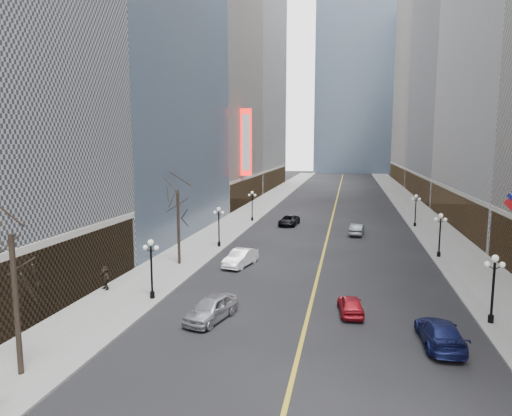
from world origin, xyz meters
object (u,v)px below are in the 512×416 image
at_px(car_sb_near, 440,333).
at_px(streetlamp_east_1, 494,282).
at_px(car_sb_mid, 351,305).
at_px(car_sb_far, 357,229).
at_px(streetlamp_west_3, 252,203).
at_px(car_nb_far, 289,220).
at_px(car_nb_mid, 241,258).
at_px(streetlamp_east_3, 416,207).
at_px(streetlamp_west_1, 151,263).
at_px(streetlamp_west_2, 219,223).
at_px(car_nb_near, 211,308).
at_px(streetlamp_east_2, 440,230).

bearing_deg(car_sb_near, streetlamp_east_1, -137.34).
distance_m(car_sb_mid, car_sb_far, 28.52).
xyz_separation_m(streetlamp_west_3, car_nb_far, (5.92, -2.10, -2.18)).
bearing_deg(streetlamp_west_3, car_nb_mid, -80.43).
bearing_deg(car_sb_near, car_sb_mid, -41.28).
relative_size(streetlamp_east_3, car_nb_mid, 0.92).
xyz_separation_m(car_nb_far, car_sb_far, (9.54, -5.28, 0.03)).
relative_size(streetlamp_east_3, streetlamp_west_1, 1.00).
height_order(streetlamp_west_2, car_sb_far, streetlamp_west_2).
distance_m(streetlamp_west_2, car_sb_far, 18.88).
height_order(streetlamp_west_1, car_sb_mid, streetlamp_west_1).
bearing_deg(car_nb_near, streetlamp_east_3, 79.97).
distance_m(streetlamp_east_1, car_nb_near, 18.42).
distance_m(streetlamp_west_1, car_sb_mid, 14.82).
xyz_separation_m(streetlamp_west_1, car_sb_mid, (14.65, 0.11, -2.24)).
xyz_separation_m(streetlamp_west_3, car_sb_near, (19.76, -39.93, -2.14)).
distance_m(streetlamp_east_3, car_nb_near, 42.95).
relative_size(car_sb_mid, car_sb_far, 0.86).
bearing_deg(car_sb_mid, streetlamp_east_2, -123.71).
relative_size(streetlamp_east_1, car_nb_near, 0.94).
bearing_deg(streetlamp_west_2, streetlamp_east_3, 37.33).
distance_m(car_sb_near, car_sb_mid, 6.51).
relative_size(car_sb_near, car_sb_mid, 1.36).
relative_size(streetlamp_west_2, car_nb_mid, 0.92).
distance_m(car_nb_mid, car_nb_far, 23.14).
xyz_separation_m(streetlamp_east_2, car_nb_near, (-18.07, -20.90, -2.08)).
distance_m(streetlamp_east_3, car_sb_near, 40.17).
bearing_deg(streetlamp_west_1, car_sb_far, 61.64).
height_order(streetlamp_west_3, car_sb_mid, streetlamp_west_3).
bearing_deg(streetlamp_east_1, car_sb_near, -134.39).
relative_size(car_nb_near, car_sb_mid, 1.24).
bearing_deg(car_nb_far, streetlamp_east_2, -36.98).
bearing_deg(streetlamp_east_3, car_sb_near, -95.50).
height_order(car_nb_mid, car_sb_mid, car_nb_mid).
bearing_deg(streetlamp_west_1, streetlamp_east_2, 37.33).
bearing_deg(streetlamp_east_1, car_nb_near, -170.87).
relative_size(streetlamp_west_1, car_sb_near, 0.86).
xyz_separation_m(streetlamp_east_3, car_nb_far, (-17.68, -2.10, -2.18)).
xyz_separation_m(streetlamp_east_2, car_nb_mid, (-19.36, -7.18, -2.09)).
bearing_deg(streetlamp_west_1, car_sb_mid, 0.44).
xyz_separation_m(streetlamp_west_1, car_nb_far, (5.92, 33.90, -2.18)).
distance_m(streetlamp_east_1, streetlamp_east_3, 36.00).
bearing_deg(car_nb_mid, streetlamp_west_2, 133.02).
bearing_deg(car_nb_far, car_sb_near, -64.93).
height_order(car_nb_far, car_sb_mid, car_nb_far).
height_order(streetlamp_west_3, car_sb_far, streetlamp_west_3).
bearing_deg(car_sb_far, streetlamp_west_1, 67.56).
bearing_deg(streetlamp_west_3, streetlamp_west_2, -90.00).
bearing_deg(streetlamp_west_2, car_sb_mid, -50.69).
bearing_deg(car_sb_far, car_sb_mid, 94.30).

